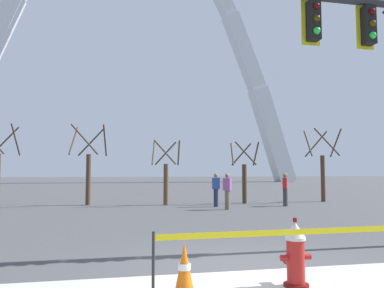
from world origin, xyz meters
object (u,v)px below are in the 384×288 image
Objects in this scene: fire_hydrant at (295,254)px; pedestrian_standing_center at (216,189)px; pedestrian_near_trees at (227,191)px; traffic_cone_by_hydrant at (184,271)px; pedestrian_walking_left at (285,189)px; monument_arch at (129,49)px.

pedestrian_standing_center reaches higher than fire_hydrant.
fire_hydrant is 11.32m from pedestrian_near_trees.
pedestrian_standing_center reaches higher than traffic_cone_by_hydrant.
pedestrian_walking_left is 3.42m from pedestrian_near_trees.
pedestrian_walking_left is at bearing 65.23° from fire_hydrant.
pedestrian_walking_left is 1.00× the size of pedestrian_near_trees.
traffic_cone_by_hydrant is 0.46× the size of pedestrian_near_trees.
fire_hydrant is 1.36× the size of traffic_cone_by_hydrant.
pedestrian_near_trees is (2.74, -43.54, -20.08)m from monument_arch.
monument_arch is (-0.39, 54.61, 20.43)m from fire_hydrant.
traffic_cone_by_hydrant is 0.01× the size of monument_arch.
fire_hydrant is 0.62× the size of pedestrian_standing_center.
pedestrian_near_trees is (0.12, -1.43, 0.00)m from pedestrian_standing_center.
fire_hydrant is 13.36m from pedestrian_walking_left.
traffic_cone_by_hydrant is 14.31m from pedestrian_walking_left.
pedestrian_walking_left is at bearing 59.44° from traffic_cone_by_hydrant.
fire_hydrant reaches higher than traffic_cone_by_hydrant.
pedestrian_standing_center is (2.61, -42.11, -20.08)m from monument_arch.
pedestrian_near_trees is at bearing -85.11° from pedestrian_standing_center.
pedestrian_near_trees is at bearing -86.40° from monument_arch.
fire_hydrant is 0.62× the size of pedestrian_near_trees.
monument_arch is 47.37m from pedestrian_walking_left.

